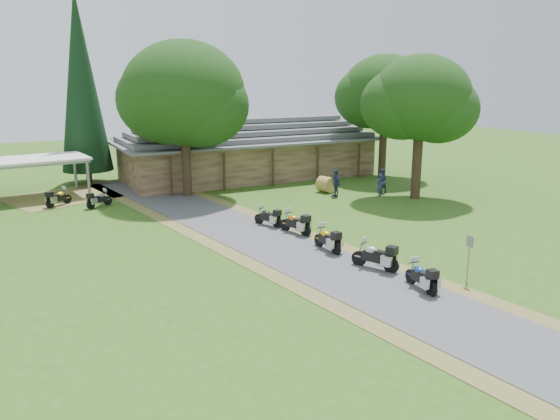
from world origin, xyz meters
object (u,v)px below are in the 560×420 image
motorcycle_carport_a (58,197)px  motorcycle_row_c (327,238)px  motorcycle_row_b (375,255)px  motorcycle_row_e (268,216)px  hay_bale (326,184)px  motorcycle_row_a (421,275)px  motorcycle_carport_b (99,198)px  carport (39,178)px  motorcycle_row_d (295,222)px  lodge (248,148)px

motorcycle_carport_a → motorcycle_row_c: bearing=-92.3°
motorcycle_row_b → motorcycle_row_e: 8.59m
motorcycle_row_e → hay_bale: 10.10m
motorcycle_row_a → motorcycle_row_b: size_ratio=0.89×
motorcycle_row_a → motorcycle_row_e: motorcycle_row_a is taller
motorcycle_carport_a → motorcycle_carport_b: size_ratio=1.05×
carport → motorcycle_carport_a: bearing=-82.5°
motorcycle_row_a → motorcycle_row_d: (-0.53, 9.21, 0.05)m
carport → motorcycle_row_e: (10.73, -14.12, -0.80)m
lodge → motorcycle_row_c: size_ratio=11.51×
lodge → motorcycle_carport_b: lodge is taller
carport → motorcycle_row_b: size_ratio=3.25×
hay_bale → motorcycle_row_a: bearing=-110.8°
motorcycle_row_c → motorcycle_row_d: size_ratio=0.98×
motorcycle_row_e → motorcycle_row_d: bearing=173.2°
motorcycle_row_a → motorcycle_row_c: 5.96m
motorcycle_row_a → motorcycle_row_d: motorcycle_row_d is taller
motorcycle_row_a → motorcycle_row_b: bearing=10.6°
motorcycle_row_a → motorcycle_carport_b: (-8.74, 20.43, -0.03)m
carport → motorcycle_row_e: size_ratio=3.75×
carport → hay_bale: size_ratio=5.60×
motorcycle_row_a → motorcycle_row_c: bearing=12.7°
motorcycle_row_c → motorcycle_carport_a: size_ratio=1.06×
lodge → motorcycle_row_a: bearing=-99.5°
carport → hay_bale: (18.58, -7.77, -0.81)m
motorcycle_row_b → motorcycle_row_c: motorcycle_row_b is taller
carport → motorcycle_row_a: size_ratio=3.63×
motorcycle_row_b → lodge: bearing=-37.0°
motorcycle_carport_a → hay_bale: motorcycle_carport_a is taller
carport → motorcycle_row_a: 28.04m
motorcycle_row_e → motorcycle_row_c: bearing=162.7°
lodge → motorcycle_row_d: 17.59m
motorcycle_row_d → motorcycle_row_e: motorcycle_row_d is taller
carport → motorcycle_row_d: carport is taller
motorcycle_row_c → motorcycle_row_e: 5.37m
lodge → motorcycle_carport_a: lodge is taller
lodge → hay_bale: 8.92m
motorcycle_carport_b → hay_bale: size_ratio=1.47×
motorcycle_row_d → motorcycle_row_e: (-0.61, 2.06, -0.07)m
lodge → motorcycle_row_d: size_ratio=11.28×
hay_bale → motorcycle_row_c: bearing=-122.0°
motorcycle_row_b → hay_bale: bearing=-50.8°
motorcycle_row_d → motorcycle_row_e: size_ratio=1.11×
lodge → motorcycle_row_a: (-4.35, -26.02, -1.85)m
motorcycle_row_a → motorcycle_row_c: size_ratio=0.95×
motorcycle_row_e → motorcycle_carport_a: (-9.89, 10.71, 0.02)m
motorcycle_row_c → motorcycle_row_d: (0.06, 3.28, 0.01)m
hay_bale → motorcycle_row_d: bearing=-130.7°
motorcycle_row_e → motorcycle_carport_b: bearing=16.5°
lodge → motorcycle_row_b: 23.78m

